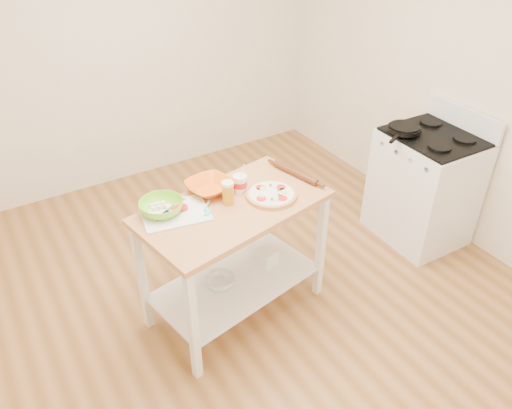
{
  "coord_description": "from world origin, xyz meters",
  "views": [
    {
      "loc": [
        -1.33,
        -2.24,
        2.65
      ],
      "look_at": [
        0.06,
        -0.01,
        0.87
      ],
      "focal_mm": 35.0,
      "sensor_mm": 36.0,
      "label": 1
    }
  ],
  "objects": [
    {
      "name": "yogurt_tub",
      "position": [
        0.03,
        0.16,
        0.96
      ],
      "size": [
        0.09,
        0.09,
        0.2
      ],
      "color": "white",
      "rests_on": "prep_island"
    },
    {
      "name": "rolling_pin",
      "position": [
        0.45,
        0.12,
        0.92
      ],
      "size": [
        0.13,
        0.38,
        0.04
      ],
      "primitive_type": "cylinder",
      "rotation": [
        1.57,
        0.0,
        0.23
      ],
      "color": "#5C2B15",
      "rests_on": "prep_island"
    },
    {
      "name": "shelf_glass_bowl",
      "position": [
        -0.2,
        0.06,
        0.29
      ],
      "size": [
        0.22,
        0.22,
        0.06
      ],
      "primitive_type": "imported",
      "rotation": [
        0.0,
        0.0,
        -0.09
      ],
      "color": "silver",
      "rests_on": "prep_island"
    },
    {
      "name": "gas_stove",
      "position": [
        1.69,
        -0.0,
        0.47
      ],
      "size": [
        0.64,
        0.74,
        1.11
      ],
      "rotation": [
        0.0,
        0.0,
        -0.03
      ],
      "color": "silver",
      "rests_on": "ground"
    },
    {
      "name": "pizza",
      "position": [
        0.17,
        -0.01,
        0.92
      ],
      "size": [
        0.33,
        0.33,
        0.05
      ],
      "rotation": [
        0.0,
        0.0,
        0.0
      ],
      "color": "tan",
      "rests_on": "prep_island"
    },
    {
      "name": "spatula",
      "position": [
        -0.26,
        0.06,
        0.92
      ],
      "size": [
        0.1,
        0.14,
        0.01
      ],
      "rotation": [
        0.0,
        0.0,
        0.82
      ],
      "color": "#46DBBC",
      "rests_on": "cutting_board"
    },
    {
      "name": "skillet",
      "position": [
        1.5,
        0.15,
        0.98
      ],
      "size": [
        0.39,
        0.26,
        0.03
      ],
      "rotation": [
        0.0,
        0.0,
        0.42
      ],
      "color": "black",
      "rests_on": "gas_stove"
    },
    {
      "name": "green_bowl",
      "position": [
        -0.5,
        0.19,
        0.94
      ],
      "size": [
        0.37,
        0.37,
        0.08
      ],
      "primitive_type": "imported",
      "rotation": [
        0.0,
        0.0,
        0.51
      ],
      "color": "#80DD28",
      "rests_on": "prep_island"
    },
    {
      "name": "shelf_bin",
      "position": [
        0.2,
        0.08,
        0.32
      ],
      "size": [
        0.14,
        0.14,
        0.12
      ],
      "primitive_type": "cube",
      "rotation": [
        0.0,
        0.0,
        0.18
      ],
      "color": "white",
      "rests_on": "prep_island"
    },
    {
      "name": "knife",
      "position": [
        -0.48,
        0.16,
        0.92
      ],
      "size": [
        0.25,
        0.14,
        0.01
      ],
      "rotation": [
        0.0,
        0.0,
        0.43
      ],
      "color": "silver",
      "rests_on": "cutting_board"
    },
    {
      "name": "cutting_board",
      "position": [
        -0.44,
        0.14,
        0.91
      ],
      "size": [
        0.45,
        0.37,
        0.04
      ],
      "rotation": [
        0.0,
        0.0,
        -0.19
      ],
      "color": "white",
      "rests_on": "prep_island"
    },
    {
      "name": "orange_bowl",
      "position": [
        -0.14,
        0.25,
        0.94
      ],
      "size": [
        0.32,
        0.32,
        0.07
      ],
      "primitive_type": "imported",
      "rotation": [
        0.0,
        0.0,
        0.11
      ],
      "color": "orange",
      "rests_on": "prep_island"
    },
    {
      "name": "room_shell",
      "position": [
        0.0,
        0.0,
        1.35
      ],
      "size": [
        4.04,
        4.54,
        2.74
      ],
      "color": "#A26E3B",
      "rests_on": "ground"
    },
    {
      "name": "prep_island",
      "position": [
        -0.09,
        0.04,
        0.65
      ],
      "size": [
        1.3,
        0.86,
        0.9
      ],
      "rotation": [
        0.0,
        0.0,
        0.18
      ],
      "color": "tan",
      "rests_on": "ground"
    },
    {
      "name": "beer_pint",
      "position": [
        -0.1,
        0.07,
        0.98
      ],
      "size": [
        0.08,
        0.08,
        0.15
      ],
      "color": "orange",
      "rests_on": "prep_island"
    }
  ]
}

